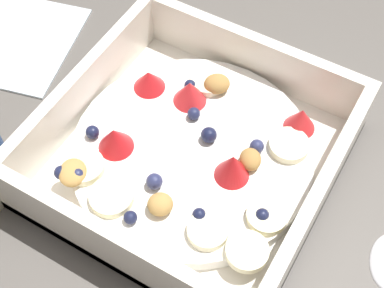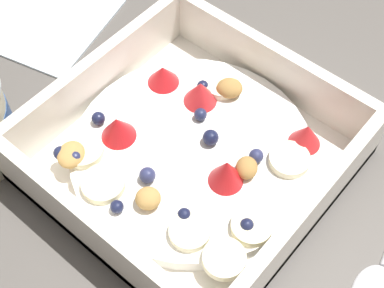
% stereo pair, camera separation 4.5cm
% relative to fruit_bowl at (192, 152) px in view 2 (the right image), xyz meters
% --- Properties ---
extents(ground_plane, '(2.40, 2.40, 0.00)m').
position_rel_fruit_bowl_xyz_m(ground_plane, '(-0.01, 0.01, -0.02)').
color(ground_plane, '#56514C').
extents(fruit_bowl, '(0.22, 0.22, 0.06)m').
position_rel_fruit_bowl_xyz_m(fruit_bowl, '(0.00, 0.00, 0.00)').
color(fruit_bowl, white).
rests_on(fruit_bowl, ground).
extents(folded_napkin, '(0.15, 0.15, 0.01)m').
position_rel_fruit_bowl_xyz_m(folded_napkin, '(0.22, -0.04, -0.02)').
color(folded_napkin, silver).
rests_on(folded_napkin, ground).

